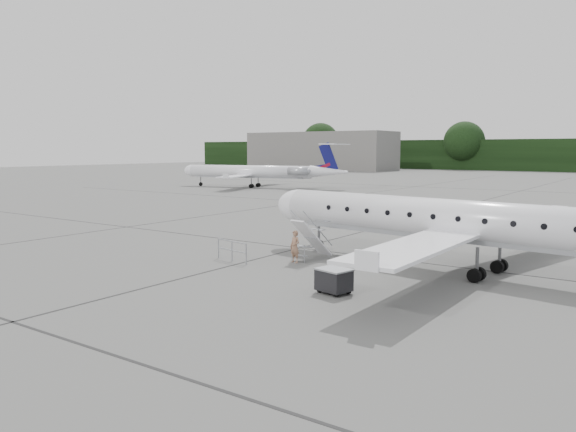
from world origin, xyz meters
The scene contains 8 objects.
ground centered at (0.00, 0.00, 0.00)m, with size 320.00×320.00×0.00m, color slate.
terminal_building centered at (-70.00, 110.00, 5.00)m, with size 40.00×14.00×10.00m, color slate.
main_regional_jet centered at (2.95, 4.31, 3.26)m, with size 25.40×18.29×6.51m, color white, non-canonical shape.
airstair centered at (-4.57, 3.20, 1.02)m, with size 0.85×2.23×2.04m, color white, non-canonical shape.
passenger centered at (-4.73, 1.95, 0.79)m, with size 0.57×0.38×1.57m, color #9A6E54.
safety_railing centered at (-7.45, 0.44, 0.50)m, with size 2.20×0.08×1.00m, color #96999E, non-canonical shape.
baggage_cart centered at (-0.21, -2.04, 0.51)m, with size 1.18×0.96×1.02m, color black, non-canonical shape.
bg_regional_left centered at (-40.69, 42.92, 3.16)m, with size 24.10×17.35×6.32m, color white, non-canonical shape.
Camera 1 is at (10.39, -20.21, 5.49)m, focal length 35.00 mm.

